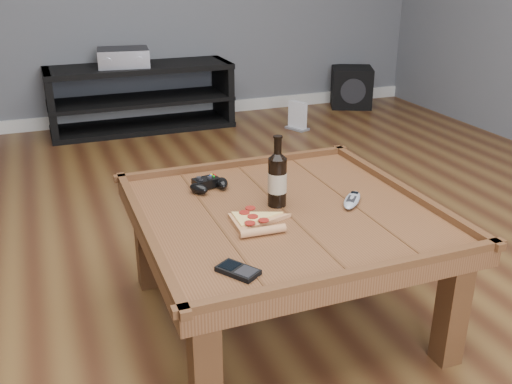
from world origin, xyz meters
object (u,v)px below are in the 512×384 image
object	(u,v)px
smartphone	(238,270)
subwoofer	(351,87)
beer_bottle	(277,178)
game_controller	(209,184)
game_console	(297,117)
media_console	(141,98)
coffee_table	(284,225)
remote_control	(352,200)
pizza_slice	(254,221)
av_receiver	(123,57)

from	to	relation	value
smartphone	subwoofer	xyz separation A→B (m)	(2.19, 3.14, -0.28)
beer_bottle	subwoofer	xyz separation A→B (m)	(1.91, 2.75, -0.38)
game_controller	beer_bottle	bearing A→B (deg)	-62.96
game_console	beer_bottle	bearing A→B (deg)	-140.42
beer_bottle	media_console	bearing A→B (deg)	89.86
beer_bottle	subwoofer	world-z (taller)	beer_bottle
coffee_table	game_console	world-z (taller)	coffee_table
coffee_table	smartphone	bearing A→B (deg)	-130.39
game_controller	remote_control	world-z (taller)	game_controller
game_controller	subwoofer	size ratio (longest dim) A/B	0.36
beer_bottle	pizza_slice	world-z (taller)	beer_bottle
coffee_table	remote_control	xyz separation A→B (m)	(0.25, -0.03, 0.07)
pizza_slice	av_receiver	xyz separation A→B (m)	(0.03, 2.81, 0.11)
game_controller	pizza_slice	size ratio (longest dim) A/B	0.60
beer_bottle	pizza_slice	bearing A→B (deg)	-138.80
av_receiver	subwoofer	xyz separation A→B (m)	(2.01, 0.05, -0.39)
game_controller	av_receiver	distance (m)	2.47
pizza_slice	subwoofer	size ratio (longest dim) A/B	0.60
av_receiver	game_controller	bearing A→B (deg)	-84.70
coffee_table	av_receiver	world-z (taller)	av_receiver
smartphone	media_console	bearing A→B (deg)	51.32
beer_bottle	coffee_table	bearing A→B (deg)	-82.13
game_controller	game_console	world-z (taller)	game_controller
coffee_table	subwoofer	size ratio (longest dim) A/B	2.22
remote_control	media_console	bearing A→B (deg)	136.03
subwoofer	av_receiver	bearing A→B (deg)	-153.88
game_controller	pizza_slice	distance (m)	0.35
pizza_slice	subwoofer	distance (m)	3.53
pizza_slice	game_controller	bearing A→B (deg)	101.45
av_receiver	remote_control	bearing A→B (deg)	-75.43
smartphone	remote_control	xyz separation A→B (m)	(0.54, 0.31, 0.00)
coffee_table	beer_bottle	bearing A→B (deg)	97.87
media_console	av_receiver	world-z (taller)	av_receiver
pizza_slice	smartphone	size ratio (longest dim) A/B	2.07
coffee_table	beer_bottle	distance (m)	0.17
game_console	av_receiver	bearing A→B (deg)	136.19
media_console	remote_control	size ratio (longest dim) A/B	8.77
beer_bottle	remote_control	xyz separation A→B (m)	(0.26, -0.08, -0.09)
smartphone	remote_control	world-z (taller)	remote_control
media_console	game_controller	xyz separation A→B (m)	(-0.19, -2.47, 0.23)
game_controller	smartphone	size ratio (longest dim) A/B	1.24
coffee_table	game_console	xyz separation A→B (m)	(1.13, 2.29, -0.29)
smartphone	game_console	bearing A→B (deg)	28.34
smartphone	coffee_table	bearing A→B (deg)	16.34
beer_bottle	game_console	xyz separation A→B (m)	(1.14, 2.24, -0.45)
game_controller	av_receiver	xyz separation A→B (m)	(0.08, 2.47, 0.09)
media_console	remote_control	world-z (taller)	media_console
beer_bottle	smartphone	world-z (taller)	beer_bottle
media_console	pizza_slice	size ratio (longest dim) A/B	5.01
beer_bottle	game_console	distance (m)	2.55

